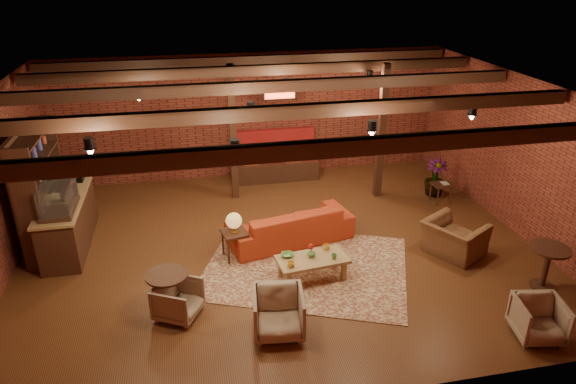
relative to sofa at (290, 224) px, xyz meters
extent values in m
plane|color=#432610|center=(-0.26, -0.26, -0.37)|extent=(10.00, 10.00, 0.00)
cube|color=black|center=(-0.26, -0.26, 2.83)|extent=(10.00, 8.00, 0.02)
cube|color=maroon|center=(-0.26, 3.74, 1.23)|extent=(10.00, 0.02, 3.20)
cube|color=maroon|center=(-0.26, -4.26, 1.23)|extent=(10.00, 0.02, 3.20)
cube|color=maroon|center=(4.74, -0.26, 1.23)|extent=(0.02, 8.00, 3.20)
cylinder|color=black|center=(-0.26, 1.34, 2.48)|extent=(9.60, 0.12, 0.12)
cube|color=black|center=(-0.86, 2.34, 1.23)|extent=(0.16, 0.16, 3.20)
cube|color=black|center=(2.54, 1.74, 1.23)|extent=(0.16, 0.16, 3.20)
imported|color=#337F33|center=(-4.26, 0.94, 0.85)|extent=(0.35, 0.39, 0.30)
cube|color=#FF3A19|center=(0.34, 2.84, 1.98)|extent=(0.86, 0.06, 0.30)
cube|color=maroon|center=(0.09, -1.05, -0.36)|extent=(4.47, 4.00, 0.01)
imported|color=#A43016|center=(0.00, 0.00, 0.00)|extent=(2.66, 1.50, 0.73)
cube|color=olive|center=(0.10, -1.44, 0.04)|extent=(1.33, 0.77, 0.06)
cube|color=olive|center=(-0.39, -1.73, -0.18)|extent=(0.08, 0.08, 0.37)
cube|color=olive|center=(0.65, -1.60, -0.18)|extent=(0.08, 0.08, 0.37)
cube|color=olive|center=(-0.44, -1.29, -0.18)|extent=(0.08, 0.08, 0.37)
cube|color=olive|center=(0.60, -1.16, -0.18)|extent=(0.08, 0.08, 0.37)
imported|color=gold|center=(-0.33, -1.65, 0.12)|extent=(0.14, 0.14, 0.10)
imported|color=#4E823B|center=(0.47, -1.55, 0.11)|extent=(0.11, 0.11, 0.09)
imported|color=gold|center=(0.43, -1.20, 0.12)|extent=(0.14, 0.14, 0.10)
imported|color=#4E823B|center=(-0.32, -1.29, 0.09)|extent=(0.24, 0.24, 0.05)
imported|color=#4E823B|center=(0.10, -1.39, 0.13)|extent=(0.13, 0.13, 0.12)
sphere|color=red|center=(0.10, -1.39, 0.27)|extent=(0.10, 0.10, 0.10)
cube|color=black|center=(-1.18, -0.45, 0.18)|extent=(0.54, 0.54, 0.04)
cylinder|color=black|center=(-1.18, -0.45, -0.10)|extent=(0.04, 0.04, 0.52)
cylinder|color=#A28236|center=(-1.18, -0.45, 0.21)|extent=(0.15, 0.15, 0.02)
cylinder|color=#A28236|center=(-1.18, -0.45, 0.29)|extent=(0.04, 0.04, 0.22)
sphere|color=gold|center=(-1.18, -0.45, 0.44)|extent=(0.31, 0.31, 0.31)
cylinder|color=black|center=(-2.41, -1.88, 0.33)|extent=(0.68, 0.68, 0.04)
cylinder|color=black|center=(-2.41, -1.88, -0.02)|extent=(0.09, 0.09, 0.66)
cylinder|color=black|center=(-2.41, -1.88, -0.35)|extent=(0.41, 0.41, 0.04)
imported|color=beige|center=(-2.26, -2.04, -0.03)|extent=(0.85, 0.86, 0.67)
imported|color=beige|center=(-0.76, -2.76, 0.03)|extent=(0.85, 0.80, 0.79)
imported|color=brown|center=(3.02, -1.16, 0.10)|extent=(1.12, 1.26, 0.92)
cube|color=black|center=(3.88, 1.08, 0.08)|extent=(0.44, 0.44, 0.04)
cylinder|color=black|center=(3.88, 1.08, -0.15)|extent=(0.04, 0.04, 0.43)
imported|color=black|center=(3.88, 1.08, 0.11)|extent=(0.17, 0.22, 0.02)
cylinder|color=black|center=(4.02, -2.51, 0.41)|extent=(0.68, 0.68, 0.04)
cylinder|color=black|center=(4.02, -2.51, 0.02)|extent=(0.11, 0.11, 0.74)
cylinder|color=black|center=(4.02, -2.51, -0.35)|extent=(0.41, 0.41, 0.04)
imported|color=beige|center=(3.09, -3.66, -0.01)|extent=(0.79, 0.76, 0.71)
imported|color=#4C7F4C|center=(3.91, 1.48, 1.00)|extent=(1.86, 1.86, 2.73)
camera|label=1|loc=(-1.90, -9.02, 4.92)|focal=32.00mm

